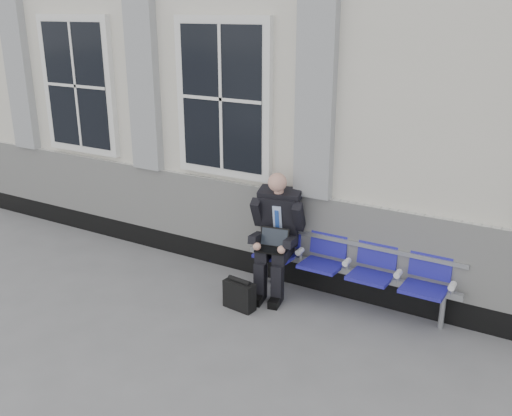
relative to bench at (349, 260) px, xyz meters
The scene contains 5 objects.
ground 2.58m from the bench, 148.34° to the right, with size 70.00×70.00×0.00m, color slate.
station_building 3.48m from the bench, 135.20° to the left, with size 14.40×4.40×4.49m.
bench is the anchor object (origin of this frame).
businessman 0.92m from the bench, behind, with size 0.66×0.89×1.50m.
briefcase 1.33m from the bench, 142.97° to the right, with size 0.39×0.20×0.39m.
Camera 1 is at (4.27, -4.41, 3.29)m, focal length 40.00 mm.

